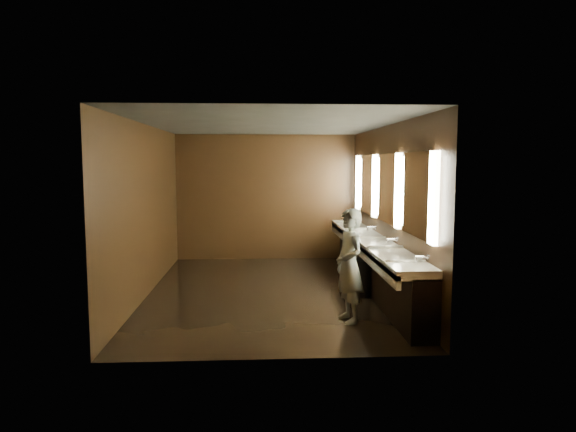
{
  "coord_description": "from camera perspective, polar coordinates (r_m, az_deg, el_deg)",
  "views": [
    {
      "loc": [
        -0.15,
        -8.51,
        2.19
      ],
      "look_at": [
        0.33,
        0.0,
        1.29
      ],
      "focal_mm": 32.0,
      "sensor_mm": 36.0,
      "label": 1
    }
  ],
  "objects": [
    {
      "name": "floor",
      "position": [
        8.79,
        -2.15,
        -8.4
      ],
      "size": [
        6.0,
        6.0,
        0.0
      ],
      "primitive_type": "plane",
      "color": "black",
      "rests_on": "ground"
    },
    {
      "name": "ceiling",
      "position": [
        8.54,
        -2.23,
        10.13
      ],
      "size": [
        4.0,
        6.0,
        0.02
      ],
      "primitive_type": "cube",
      "color": "#2D2D2B",
      "rests_on": "wall_back"
    },
    {
      "name": "wall_back",
      "position": [
        11.54,
        -2.46,
        2.09
      ],
      "size": [
        4.0,
        0.02,
        2.8
      ],
      "primitive_type": "cube",
      "color": "black",
      "rests_on": "floor"
    },
    {
      "name": "wall_front",
      "position": [
        5.57,
        -1.64,
        -2.1
      ],
      "size": [
        4.0,
        0.02,
        2.8
      ],
      "primitive_type": "cube",
      "color": "black",
      "rests_on": "floor"
    },
    {
      "name": "wall_left",
      "position": [
        8.75,
        -15.41,
        0.64
      ],
      "size": [
        0.02,
        6.0,
        2.8
      ],
      "primitive_type": "cube",
      "color": "black",
      "rests_on": "floor"
    },
    {
      "name": "wall_right",
      "position": [
        8.82,
        10.92,
        0.78
      ],
      "size": [
        0.02,
        6.0,
        2.8
      ],
      "primitive_type": "cube",
      "color": "black",
      "rests_on": "floor"
    },
    {
      "name": "sink_counter",
      "position": [
        8.89,
        9.51,
        -5.03
      ],
      "size": [
        0.55,
        5.4,
        1.01
      ],
      "color": "black",
      "rests_on": "floor"
    },
    {
      "name": "mirror_band",
      "position": [
        8.79,
        10.84,
        3.06
      ],
      "size": [
        0.06,
        5.03,
        1.15
      ],
      "color": "#FCF9CF",
      "rests_on": "wall_right"
    },
    {
      "name": "person",
      "position": [
        7.09,
        6.84,
        -5.48
      ],
      "size": [
        0.5,
        0.64,
        1.56
      ],
      "primitive_type": "imported",
      "rotation": [
        0.0,
        0.0,
        -1.32
      ],
      "color": "#859FC7",
      "rests_on": "floor"
    },
    {
      "name": "trash_bin",
      "position": [
        8.57,
        8.55,
        -6.77
      ],
      "size": [
        0.44,
        0.44,
        0.6
      ],
      "primitive_type": "cylinder",
      "rotation": [
        0.0,
        0.0,
        -0.15
      ],
      "color": "black",
      "rests_on": "floor"
    }
  ]
}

